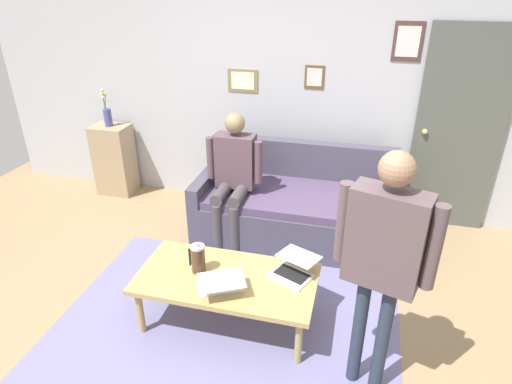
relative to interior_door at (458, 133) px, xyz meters
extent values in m
plane|color=#927855|center=(1.68, 2.11, -1.02)|extent=(7.68, 7.68, 0.00)
cube|color=slate|center=(1.77, 2.09, -1.02)|extent=(2.59, 2.02, 0.01)
cube|color=#B1B5BD|center=(1.68, -0.09, 0.33)|extent=(7.04, 0.10, 2.70)
cube|color=brown|center=(1.45, -0.04, 0.46)|extent=(0.20, 0.02, 0.24)
cube|color=silver|center=(1.45, -0.03, 0.46)|extent=(0.15, 0.00, 0.18)
cube|color=olive|center=(2.20, -0.04, 0.38)|extent=(0.33, 0.02, 0.24)
cube|color=#ECE3C3|center=(2.20, -0.03, 0.38)|extent=(0.25, 0.00, 0.18)
cube|color=#4B312E|center=(0.59, -0.04, 0.83)|extent=(0.27, 0.02, 0.36)
cube|color=silver|center=(0.59, -0.03, 0.83)|extent=(0.21, 0.00, 0.27)
cube|color=#4D524D|center=(0.00, 0.00, 0.00)|extent=(0.82, 0.05, 2.05)
sphere|color=tan|center=(0.31, 0.04, 0.00)|extent=(0.06, 0.06, 0.06)
cube|color=#454252|center=(1.49, 0.63, -0.81)|extent=(1.93, 0.95, 0.42)
cube|color=#51415F|center=(1.49, 0.65, -0.56)|extent=(1.69, 0.87, 0.08)
cube|color=#454252|center=(1.49, 0.23, -0.37)|extent=(1.93, 0.14, 0.46)
cube|color=#454252|center=(0.58, 0.63, -0.50)|extent=(0.12, 0.95, 0.20)
cube|color=#454252|center=(2.39, 0.63, -0.50)|extent=(0.12, 0.95, 0.20)
cube|color=tan|center=(1.77, 1.99, -0.62)|extent=(1.32, 0.67, 0.04)
cylinder|color=#A19554|center=(1.17, 2.26, -0.83)|extent=(0.05, 0.05, 0.39)
cylinder|color=#AA8B49|center=(2.36, 2.26, -0.83)|extent=(0.05, 0.05, 0.39)
cylinder|color=tan|center=(1.17, 1.73, -0.83)|extent=(0.05, 0.05, 0.39)
cylinder|color=#AD934B|center=(2.36, 1.73, -0.83)|extent=(0.05, 0.05, 0.39)
cube|color=silver|center=(1.78, 2.09, -0.59)|extent=(0.38, 0.34, 0.01)
cube|color=black|center=(1.78, 2.11, -0.59)|extent=(0.30, 0.24, 0.00)
cube|color=silver|center=(1.74, 2.18, -0.48)|extent=(0.38, 0.33, 0.02)
cube|color=#23302B|center=(1.74, 2.18, -0.48)|extent=(0.34, 0.30, 0.02)
cube|color=silver|center=(1.31, 1.87, -0.59)|extent=(0.36, 0.33, 0.01)
cube|color=black|center=(1.30, 1.86, -0.59)|extent=(0.28, 0.22, 0.00)
cube|color=silver|center=(1.27, 1.78, -0.48)|extent=(0.35, 0.32, 0.02)
cube|color=#261931|center=(1.27, 1.78, -0.48)|extent=(0.32, 0.28, 0.02)
cylinder|color=#4C3323|center=(1.99, 1.98, -0.49)|extent=(0.10, 0.10, 0.21)
cylinder|color=#B7B7BC|center=(1.99, 1.98, -0.38)|extent=(0.11, 0.11, 0.02)
sphere|color=#B2B2B7|center=(1.99, 1.98, -0.36)|extent=(0.03, 0.03, 0.03)
cube|color=black|center=(2.05, 1.98, -0.48)|extent=(0.01, 0.01, 0.15)
cube|color=tan|center=(3.76, 0.17, -0.60)|extent=(0.42, 0.32, 0.84)
cylinder|color=#464B8B|center=(3.76, 0.17, -0.08)|extent=(0.09, 0.09, 0.20)
cylinder|color=#3D7038|center=(3.76, 0.19, 0.13)|extent=(0.02, 0.01, 0.22)
sphere|color=silver|center=(3.77, 0.20, 0.23)|extent=(0.04, 0.04, 0.04)
cylinder|color=#3D7038|center=(3.77, 0.16, 0.10)|extent=(0.02, 0.02, 0.16)
sphere|color=yellow|center=(3.78, 0.15, 0.18)|extent=(0.05, 0.05, 0.05)
cylinder|color=#3D7038|center=(3.77, 0.19, 0.09)|extent=(0.02, 0.01, 0.13)
sphere|color=silver|center=(3.78, 0.19, 0.15)|extent=(0.04, 0.04, 0.04)
cylinder|color=#3D7038|center=(3.78, 0.17, 0.10)|extent=(0.01, 0.02, 0.17)
sphere|color=silver|center=(3.79, 0.18, 0.19)|extent=(0.04, 0.04, 0.04)
cylinder|color=#273244|center=(0.65, 2.33, -0.61)|extent=(0.08, 0.08, 0.83)
cylinder|color=#273244|center=(0.80, 2.29, -0.61)|extent=(0.08, 0.08, 0.83)
cube|color=#56464B|center=(0.73, 2.31, 0.10)|extent=(0.45, 0.30, 0.59)
cylinder|color=#56464B|center=(0.49, 2.38, 0.13)|extent=(0.10, 0.10, 0.50)
cylinder|color=#56464B|center=(0.96, 2.24, 0.13)|extent=(0.10, 0.10, 0.50)
sphere|color=#946E56|center=(0.73, 2.31, 0.52)|extent=(0.19, 0.19, 0.19)
cylinder|color=#433F43|center=(1.98, 1.09, -0.77)|extent=(0.10, 0.10, 0.50)
cylinder|color=#433F43|center=(2.15, 1.09, -0.77)|extent=(0.10, 0.10, 0.50)
cylinder|color=#433F43|center=(1.98, 0.91, -0.47)|extent=(0.12, 0.40, 0.12)
cylinder|color=#433F43|center=(2.15, 0.91, -0.47)|extent=(0.12, 0.40, 0.12)
cube|color=#57404A|center=(2.06, 0.73, -0.21)|extent=(0.37, 0.20, 0.52)
cylinder|color=#57404A|center=(1.83, 0.78, -0.19)|extent=(0.08, 0.08, 0.42)
cylinder|color=#57404A|center=(2.30, 0.78, -0.19)|extent=(0.08, 0.08, 0.42)
sphere|color=#88744F|center=(2.06, 0.73, 0.16)|extent=(0.19, 0.19, 0.19)
camera|label=1|loc=(0.92, 4.42, 1.40)|focal=30.37mm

